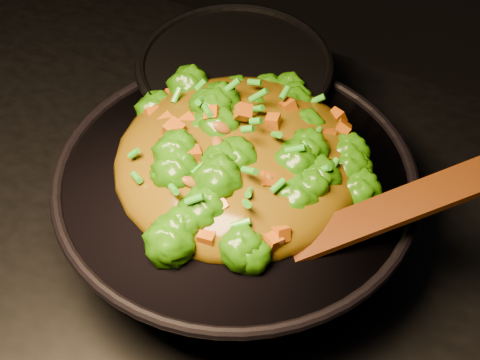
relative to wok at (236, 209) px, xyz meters
The scene contains 4 objects.
wok is the anchor object (origin of this frame).
stir_fry 0.10m from the wok, 109.14° to the left, with size 0.27×0.27×0.09m, color #266B07, non-canonical shape.
spatula 0.21m from the wok, ahead, with size 0.26×0.04×0.01m, color #3D1908.
back_pot 0.17m from the wok, 118.12° to the left, with size 0.23×0.23×0.13m, color black.
Camera 1 is at (0.24, -0.39, 1.59)m, focal length 55.00 mm.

